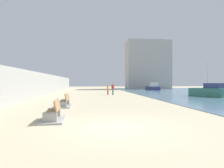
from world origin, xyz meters
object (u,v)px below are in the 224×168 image
object	(u,v)px
bench_near	(53,116)
bench_far	(64,104)
person_standing	(113,88)
boat_distant	(223,87)
boat_nearest	(210,91)
person_walking	(108,89)
boat_far_right	(153,87)

from	to	relation	value
bench_near	bench_far	size ratio (longest dim) A/B	1.01
person_standing	boat_distant	xyz separation A→B (m)	(27.20, 14.25, -0.33)
bench_far	boat_distant	world-z (taller)	boat_distant
bench_near	boat_distant	size ratio (longest dim) A/B	0.27
bench_far	boat_nearest	xyz separation A→B (m)	(16.76, 8.15, 0.48)
boat_nearest	person_walking	bearing A→B (deg)	156.88
boat_nearest	boat_far_right	size ratio (longest dim) A/B	1.32
person_standing	boat_far_right	xyz separation A→B (m)	(11.34, 16.58, -0.31)
bench_near	person_standing	world-z (taller)	person_standing
boat_far_right	person_standing	bearing A→B (deg)	-124.36
boat_distant	boat_far_right	xyz separation A→B (m)	(-15.87, 2.33, 0.01)
bench_far	boat_far_right	distance (m)	33.76
person_standing	bench_far	bearing A→B (deg)	-111.54
person_walking	boat_nearest	world-z (taller)	boat_nearest
person_standing	boat_distant	bearing A→B (deg)	27.65
bench_near	bench_far	distance (m)	5.28
person_walking	boat_nearest	distance (m)	13.42
boat_distant	boat_far_right	world-z (taller)	boat_far_right
person_walking	person_standing	bearing A→B (deg)	-37.21
person_walking	person_standing	world-z (taller)	person_standing
bench_near	person_standing	distance (m)	18.86
person_walking	boat_distant	world-z (taller)	boat_distant
boat_nearest	bench_near	bearing A→B (deg)	-141.05
bench_near	boat_far_right	bearing A→B (deg)	64.91
person_walking	bench_near	bearing A→B (deg)	-102.86
bench_far	boat_far_right	xyz separation A→B (m)	(16.43, 29.49, 0.44)
boat_distant	boat_far_right	distance (m)	16.04
person_standing	boat_nearest	xyz separation A→B (m)	(11.67, -4.76, -0.27)
boat_far_right	bench_far	bearing A→B (deg)	-119.13
bench_near	boat_nearest	xyz separation A→B (m)	(16.60, 13.42, 0.48)
bench_far	person_standing	world-z (taller)	person_standing
bench_near	boat_distant	xyz separation A→B (m)	(32.14, 32.43, 0.43)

